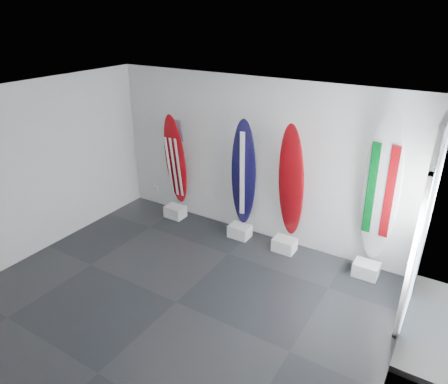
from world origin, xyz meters
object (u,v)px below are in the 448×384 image
Objects in this scene: surfboard_usa at (176,161)px; surfboard_italy at (381,191)px; surfboard_swiss at (291,183)px; surfboard_navy at (243,174)px.

surfboard_italy is at bearing -7.40° from surfboard_usa.
surfboard_italy reaches higher than surfboard_swiss.
surfboard_swiss reaches higher than surfboard_navy.
surfboard_usa is 3.97m from surfboard_italy.
surfboard_navy is 0.96× the size of surfboard_swiss.
surfboard_navy is at bearing -174.87° from surfboard_swiss.
surfboard_usa is at bearing 169.97° from surfboard_navy.
surfboard_navy is 0.93m from surfboard_swiss.
surfboard_italy is (2.39, 0.00, 0.23)m from surfboard_navy.
surfboard_navy is at bearing -175.63° from surfboard_italy.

